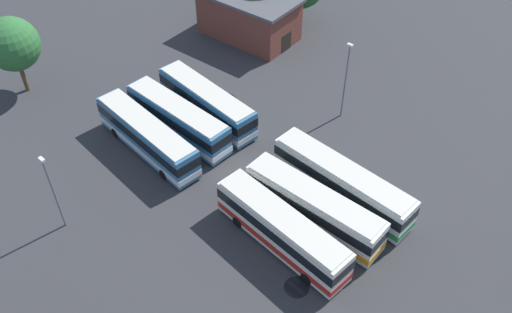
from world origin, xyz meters
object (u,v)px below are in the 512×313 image
at_px(bus_row0_slot0, 342,182).
at_px(bus_row1_slot2, 147,136).
at_px(lamp_post_near_entrance, 346,78).
at_px(tree_south_edge, 12,44).
at_px(bus_row1_slot0, 207,102).
at_px(bus_row1_slot1, 178,119).
at_px(bus_row0_slot2, 282,230).
at_px(lamp_post_mid_lot, 53,190).
at_px(bus_row0_slot1, 313,207).
at_px(depot_building, 249,15).

distance_m(bus_row0_slot0, bus_row1_slot2, 18.01).
relative_size(lamp_post_near_entrance, tree_south_edge, 0.99).
height_order(bus_row1_slot0, bus_row1_slot2, same).
height_order(bus_row1_slot1, lamp_post_near_entrance, lamp_post_near_entrance).
xyz_separation_m(bus_row0_slot2, lamp_post_mid_lot, (14.17, 10.28, 2.28)).
relative_size(bus_row0_slot1, tree_south_edge, 1.47).
relative_size(lamp_post_mid_lot, tree_south_edge, 0.89).
bearing_deg(bus_row0_slot0, bus_row0_slot1, 89.10).
relative_size(bus_row0_slot0, bus_row0_slot1, 1.07).
distance_m(depot_building, tree_south_edge, 26.06).
bearing_deg(bus_row1_slot1, bus_row0_slot2, 167.26).
distance_m(bus_row1_slot0, bus_row1_slot2, 7.16).
height_order(bus_row1_slot1, bus_row1_slot2, same).
relative_size(lamp_post_mid_lot, lamp_post_near_entrance, 0.90).
distance_m(bus_row0_slot1, tree_south_edge, 34.25).
height_order(bus_row1_slot0, depot_building, depot_building).
bearing_deg(bus_row0_slot0, bus_row1_slot2, 23.53).
distance_m(bus_row1_slot2, lamp_post_near_entrance, 19.34).
bearing_deg(lamp_post_mid_lot, lamp_post_near_entrance, -106.81).
bearing_deg(bus_row1_slot1, depot_building, -67.10).
relative_size(bus_row0_slot2, bus_row1_slot2, 0.96).
bearing_deg(bus_row0_slot2, bus_row1_slot0, -24.47).
distance_m(bus_row0_slot2, bus_row1_slot1, 16.36).
bearing_deg(depot_building, bus_row0_slot1, 142.88).
bearing_deg(depot_building, bus_row1_slot0, 118.36).
relative_size(bus_row0_slot0, bus_row1_slot0, 1.07).
height_order(bus_row0_slot1, bus_row1_slot2, same).
height_order(bus_row0_slot2, depot_building, depot_building).
xyz_separation_m(bus_row1_slot1, tree_south_edge, (17.23, 6.12, 3.72)).
xyz_separation_m(bus_row1_slot0, bus_row1_slot2, (0.34, 7.15, 0.00)).
distance_m(bus_row0_slot1, bus_row1_slot2, 16.80).
height_order(bus_row0_slot1, bus_row1_slot1, same).
relative_size(bus_row1_slot2, lamp_post_mid_lot, 1.71).
bearing_deg(lamp_post_near_entrance, bus_row1_slot2, 58.53).
height_order(bus_row0_slot0, lamp_post_mid_lot, lamp_post_mid_lot).
bearing_deg(tree_south_edge, lamp_post_mid_lot, 157.78).
distance_m(bus_row1_slot1, lamp_post_mid_lot, 14.19).
xyz_separation_m(bus_row1_slot0, tree_south_edge, (17.40, 9.70, 3.72)).
bearing_deg(lamp_post_mid_lot, bus_row0_slot2, -144.04).
relative_size(bus_row0_slot1, bus_row0_slot2, 1.00).
height_order(bus_row0_slot1, bus_row1_slot0, same).
height_order(bus_row0_slot0, bus_row0_slot2, same).
bearing_deg(bus_row1_slot2, depot_building, -71.00).
bearing_deg(lamp_post_mid_lot, bus_row1_slot1, -82.69).
bearing_deg(bus_row1_slot1, bus_row1_slot0, -92.74).
relative_size(bus_row0_slot2, tree_south_edge, 1.47).
xyz_separation_m(bus_row0_slot2, bus_row1_slot2, (16.12, -0.03, 0.00)).
bearing_deg(bus_row0_slot1, bus_row0_slot2, 84.63).
height_order(bus_row0_slot2, lamp_post_mid_lot, lamp_post_mid_lot).
distance_m(bus_row1_slot0, lamp_post_near_entrance, 13.60).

